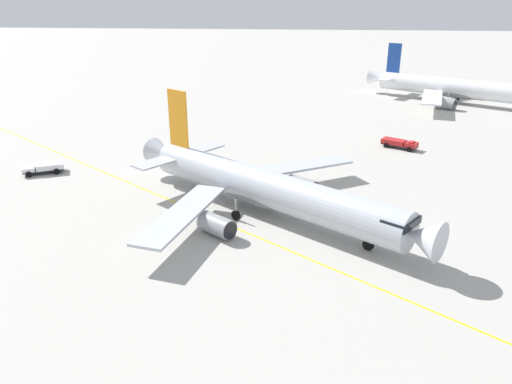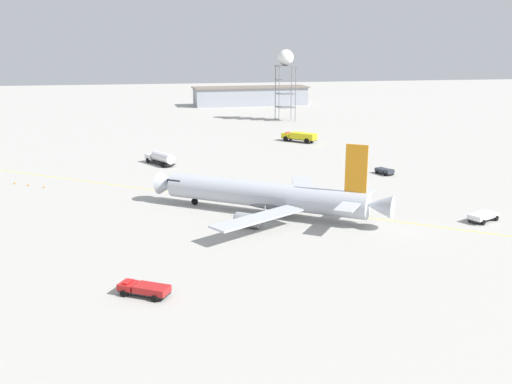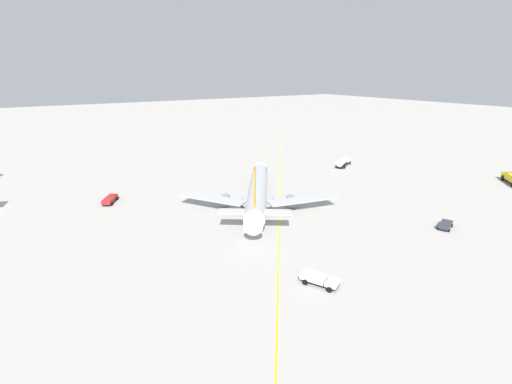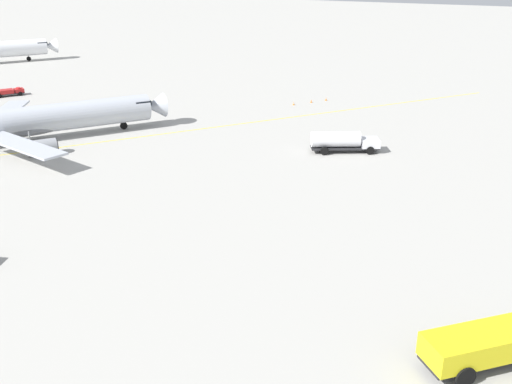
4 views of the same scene
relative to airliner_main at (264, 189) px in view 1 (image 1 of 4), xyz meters
The scene contains 6 objects.
ground_plane 4.19m from the airliner_main, 62.58° to the left, with size 600.00×600.00×0.00m, color #ADAAA3.
airliner_main is the anchor object (origin of this frame).
airliner_secondary 73.22m from the airliner_main, 30.98° to the right, with size 31.90×38.83×12.05m.
pushback_tug_truck 32.39m from the airliner_main, 72.05° to the left, with size 4.20×5.58×1.30m.
ops_pickup_truck 32.78m from the airliner_main, 35.37° to the right, with size 4.46×5.69×1.41m.
taxiway_centreline 5.89m from the airliner_main, 122.64° to the left, with size 99.47×133.33×0.01m.
Camera 1 is at (-50.77, -6.92, 22.55)m, focal length 34.44 mm.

